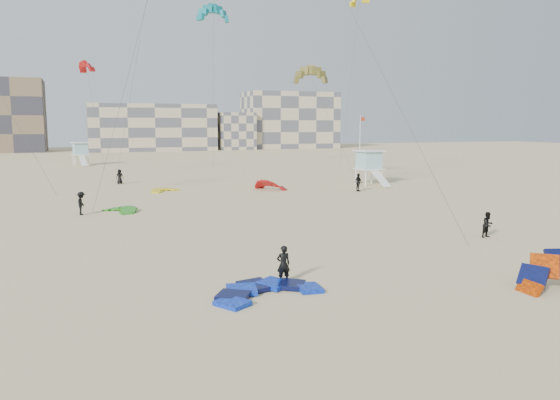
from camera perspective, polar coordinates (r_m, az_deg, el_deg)
name	(u,v)px	position (r m, az deg, el deg)	size (l,w,h in m)	color
ground	(302,307)	(20.95, 2.32, -11.12)	(320.00, 320.00, 0.00)	#CFBD8B
kite_ground_blue	(266,295)	(22.38, -1.42, -9.85)	(4.16, 4.34, 0.52)	blue
kite_ground_green	(121,212)	(44.76, -16.29, -1.19)	(2.96, 3.12, 0.63)	#298F19
kite_ground_red_far	(270,190)	(57.59, -1.06, 1.10)	(3.48, 3.29, 1.68)	#B41E13
kite_ground_yellow	(164,191)	(57.25, -11.99, 0.88)	(2.90, 3.03, 0.52)	#FAEF12
kitesurfer_main	(283,264)	(23.72, 0.36, -6.74)	(0.61, 0.40, 1.66)	black
kitesurfer_b	(488,225)	(35.46, 20.90, -2.43)	(0.76, 0.59, 1.57)	black
kitesurfer_c	(81,203)	(44.04, -20.05, -0.33)	(1.15, 0.66, 1.78)	black
kitesurfer_d	(358,182)	(56.54, 8.19, 1.83)	(1.08, 0.45, 1.84)	black
kitesurfer_e	(120,177)	(65.64, -16.41, 2.36)	(0.83, 0.54, 1.71)	black
kitesurfer_f	(360,163)	(84.16, 8.36, 3.80)	(1.71, 0.54, 1.84)	black
kite_fly_olive	(310,77)	(64.52, 3.20, 12.76)	(4.97, 15.68, 12.66)	olive
kite_fly_yellow	(359,0)	(76.85, 8.28, 19.99)	(3.51, 8.16, 23.00)	#FAEF12
kite_fly_teal_b	(213,15)	(82.95, -6.98, 18.66)	(4.91, 6.36, 22.97)	#107194
kite_fly_red	(86,68)	(81.53, -19.58, 12.90)	(4.10, 9.38, 14.91)	#B41E13
lifeguard_tower_near	(369,168)	(63.07, 9.29, 3.37)	(2.93, 5.45, 3.94)	white
lifeguard_tower_far	(81,154)	(98.06, -20.12, 4.56)	(3.12, 5.51, 3.87)	white
flagpole	(360,147)	(64.44, 8.35, 5.45)	(0.64, 0.10, 7.93)	white
condo_mid	(151,128)	(149.35, -13.29, 7.38)	(32.00, 16.00, 12.00)	#C4B490
condo_east	(290,120)	(160.95, 1.04, 8.32)	(26.00, 14.00, 16.00)	#C4B490
condo_fill_right	(234,131)	(151.57, -4.84, 7.19)	(10.00, 10.00, 10.00)	#C4B490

